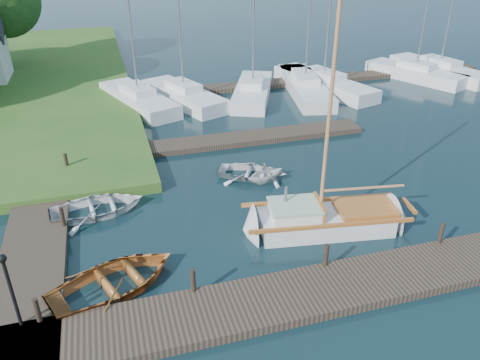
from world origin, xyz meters
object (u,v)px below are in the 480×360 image
object	(u,v)px
sailboat	(328,221)
marina_boat_3	(305,85)
mooring_post_3	(441,233)
marina_boat_7	(440,69)
mooring_post_1	(193,280)
tender_b	(267,171)
marina_boat_0	(138,98)
mooring_post_0	(37,310)
marina_boat_6	(415,72)
marina_boat_1	(184,94)
mooring_post_5	(66,161)
tender_c	(252,171)
marina_boat_4	(324,82)
mooring_post_2	(326,255)
tender_a	(97,205)
mooring_post_4	(62,217)
dinghy	(114,278)
marina_boat_2	(253,90)
lamp_post	(9,281)

from	to	relation	value
sailboat	marina_boat_3	distance (m)	17.46
mooring_post_3	marina_boat_7	world-z (taller)	marina_boat_7
mooring_post_1	mooring_post_3	bearing A→B (deg)	0.00
mooring_post_1	tender_b	size ratio (longest dim) A/B	0.41
marina_boat_0	mooring_post_0	bearing A→B (deg)	146.29
sailboat	marina_boat_6	bearing A→B (deg)	55.89
sailboat	marina_boat_1	size ratio (longest dim) A/B	0.87
mooring_post_0	marina_boat_1	world-z (taller)	marina_boat_1
marina_boat_1	tender_b	bearing A→B (deg)	165.69
mooring_post_5	tender_b	world-z (taller)	mooring_post_5
mooring_post_0	marina_boat_6	world-z (taller)	marina_boat_6
mooring_post_0	sailboat	size ratio (longest dim) A/B	0.08
tender_c	marina_boat_4	xyz separation A→B (m)	(9.25, 11.75, 0.24)
mooring_post_2	marina_boat_0	world-z (taller)	marina_boat_0
sailboat	tender_a	size ratio (longest dim) A/B	2.65
mooring_post_3	sailboat	xyz separation A→B (m)	(-3.22, 2.37, -0.36)
mooring_post_4	marina_boat_0	size ratio (longest dim) A/B	0.07
mooring_post_1	mooring_post_2	distance (m)	4.50
mooring_post_2	tender_c	bearing A→B (deg)	91.74
tender_b	marina_boat_1	size ratio (longest dim) A/B	0.17
mooring_post_3	tender_b	size ratio (longest dim) A/B	0.41
dinghy	tender_c	xyz separation A→B (m)	(6.61, 6.15, -0.10)
tender_a	marina_boat_0	xyz separation A→B (m)	(2.95, 13.03, 0.19)
mooring_post_0	mooring_post_2	world-z (taller)	same
mooring_post_1	marina_boat_2	xyz separation A→B (m)	(7.97, 18.61, -0.11)
mooring_post_2	marina_boat_1	bearing A→B (deg)	93.87
mooring_post_5	tender_b	bearing A→B (deg)	-20.60
mooring_post_4	tender_c	bearing A→B (deg)	15.48
marina_boat_3	marina_boat_6	distance (m)	9.63
mooring_post_1	marina_boat_1	bearing A→B (deg)	80.39
marina_boat_3	sailboat	bearing A→B (deg)	170.50
marina_boat_6	sailboat	bearing A→B (deg)	112.91
marina_boat_2	marina_boat_3	bearing A→B (deg)	-65.42
mooring_post_2	mooring_post_0	bearing A→B (deg)	180.00
marina_boat_0	marina_boat_4	size ratio (longest dim) A/B	0.94
marina_boat_2	marina_boat_3	size ratio (longest dim) A/B	1.19
marina_boat_7	tender_c	bearing A→B (deg)	110.16
lamp_post	sailboat	xyz separation A→B (m)	(10.78, 2.37, -1.53)
sailboat	marina_boat_0	world-z (taller)	marina_boat_0
tender_a	marina_boat_3	bearing A→B (deg)	-56.20
marina_boat_3	mooring_post_1	bearing A→B (deg)	158.59
tender_a	tender_b	distance (m)	7.55
marina_boat_6	dinghy	bearing A→B (deg)	103.09
mooring_post_3	sailboat	distance (m)	4.01
marina_boat_0	mooring_post_5	bearing A→B (deg)	135.26
mooring_post_5	sailboat	distance (m)	12.41
sailboat	tender_b	xyz separation A→B (m)	(-1.00, 4.33, 0.17)
marina_boat_6	marina_boat_4	bearing A→B (deg)	68.08
mooring_post_0	sailboat	bearing A→B (deg)	12.96
mooring_post_4	dinghy	size ratio (longest dim) A/B	0.19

